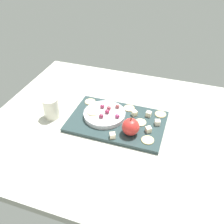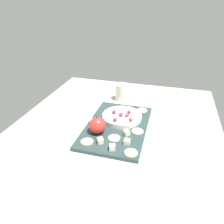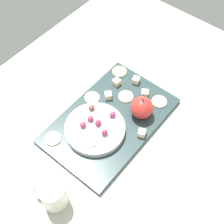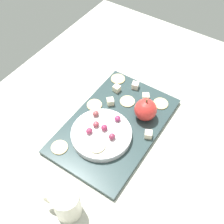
% 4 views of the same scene
% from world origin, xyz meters
% --- Properties ---
extents(table, '(1.12, 0.90, 0.03)m').
position_xyz_m(table, '(0.00, 0.00, 0.02)').
color(table, '#B1B1A4').
rests_on(table, ground).
extents(platter, '(0.40, 0.25, 0.02)m').
position_xyz_m(platter, '(0.03, -0.01, 0.04)').
color(platter, '#2A3C3D').
rests_on(platter, table).
extents(serving_dish, '(0.18, 0.18, 0.02)m').
position_xyz_m(serving_dish, '(0.08, -0.02, 0.06)').
color(serving_dish, white).
rests_on(serving_dish, platter).
extents(apple_whole, '(0.07, 0.07, 0.07)m').
position_xyz_m(apple_whole, '(-0.05, 0.05, 0.08)').
color(apple_whole, red).
rests_on(apple_whole, platter).
extents(apple_stem, '(0.01, 0.01, 0.01)m').
position_xyz_m(apple_stem, '(-0.05, 0.05, 0.12)').
color(apple_stem, brown).
rests_on(apple_stem, apple_whole).
extents(cheese_cube_0, '(0.03, 0.03, 0.02)m').
position_xyz_m(cheese_cube_0, '(-0.11, 0.02, 0.06)').
color(cheese_cube_0, '#F9E8C6').
rests_on(cheese_cube_0, platter).
extents(cheese_cube_1, '(0.02, 0.02, 0.02)m').
position_xyz_m(cheese_cube_1, '(-0.09, -0.08, 0.06)').
color(cheese_cube_1, '#F4E7C4').
rests_on(cheese_cube_1, platter).
extents(cheese_cube_2, '(0.03, 0.03, 0.02)m').
position_xyz_m(cheese_cube_2, '(-0.14, -0.03, 0.06)').
color(cheese_cube_2, '#F9E5CD').
rests_on(cheese_cube_2, platter).
extents(cheese_cube_3, '(0.03, 0.03, 0.02)m').
position_xyz_m(cheese_cube_3, '(0.01, 0.10, 0.06)').
color(cheese_cube_3, '#F9E3C2').
rests_on(cheese_cube_3, platter).
extents(cheese_cube_4, '(0.03, 0.03, 0.02)m').
position_xyz_m(cheese_cube_4, '(-0.03, -0.06, 0.06)').
color(cheese_cube_4, '#F6ECC0').
rests_on(cheese_cube_4, platter).
extents(cracker_0, '(0.05, 0.05, 0.00)m').
position_xyz_m(cracker_0, '(0.18, -0.09, 0.05)').
color(cracker_0, '#DCC188').
rests_on(cracker_0, platter).
extents(cracker_1, '(0.05, 0.05, 0.00)m').
position_xyz_m(cracker_1, '(0.00, -0.10, 0.05)').
color(cracker_1, '#E5BA80').
rests_on(cracker_1, platter).
extents(cracker_2, '(0.05, 0.05, 0.00)m').
position_xyz_m(cracker_2, '(-0.07, -0.02, 0.05)').
color(cracker_2, '#D3BD8C').
rests_on(cracker_2, platter).
extents(cracker_3, '(0.05, 0.05, 0.00)m').
position_xyz_m(cracker_3, '(-0.14, -0.10, 0.05)').
color(cracker_3, '#D7B87B').
rests_on(cracker_3, platter).
extents(cracker_4, '(0.05, 0.05, 0.00)m').
position_xyz_m(cracker_4, '(-0.12, 0.07, 0.05)').
color(cracker_4, '#DDC381').
rests_on(cracker_4, platter).
extents(grape_0, '(0.02, 0.02, 0.02)m').
position_xyz_m(grape_0, '(0.04, -0.06, 0.07)').
color(grape_0, brown).
rests_on(grape_0, serving_dish).
extents(grape_1, '(0.02, 0.02, 0.02)m').
position_xyz_m(grape_1, '(0.07, -0.01, 0.07)').
color(grape_1, '#92294B').
rests_on(grape_1, serving_dish).
extents(grape_2, '(0.02, 0.02, 0.02)m').
position_xyz_m(grape_2, '(0.10, -0.04, 0.07)').
color(grape_2, '#8F2C4C').
rests_on(grape_2, serving_dish).
extents(grape_3, '(0.02, 0.02, 0.02)m').
position_xyz_m(grape_3, '(0.09, 0.02, 0.07)').
color(grape_3, '#832C46').
rests_on(grape_3, serving_dish).
extents(grape_4, '(0.02, 0.02, 0.02)m').
position_xyz_m(grape_4, '(0.07, -0.04, 0.07)').
color(grape_4, '#8D3744').
rests_on(grape_4, serving_dish).
extents(grape_5, '(0.02, 0.02, 0.02)m').
position_xyz_m(grape_5, '(0.02, -0.00, 0.07)').
color(grape_5, '#8C2C56').
rests_on(grape_5, serving_dish).
extents(apple_slice_0, '(0.05, 0.05, 0.01)m').
position_xyz_m(apple_slice_0, '(0.13, -0.00, 0.07)').
color(apple_slice_0, beige).
rests_on(apple_slice_0, serving_dish).
extents(cup, '(0.07, 0.10, 0.09)m').
position_xyz_m(cup, '(0.31, 0.04, 0.08)').
color(cup, white).
rests_on(cup, table).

